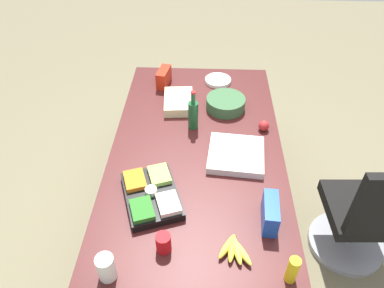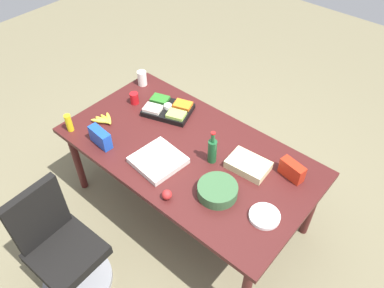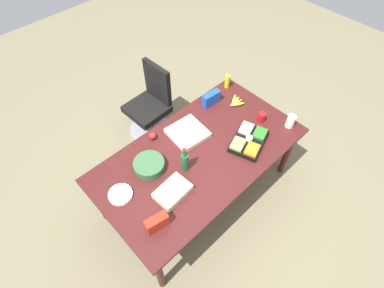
% 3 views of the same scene
% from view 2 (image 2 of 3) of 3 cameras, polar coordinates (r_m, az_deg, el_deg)
% --- Properties ---
extents(ground_plane, '(10.00, 10.00, 0.00)m').
position_cam_2_polar(ground_plane, '(3.71, -0.59, -9.54)').
color(ground_plane, '#726B4E').
extents(conference_table, '(2.14, 1.16, 0.79)m').
position_cam_2_polar(conference_table, '(3.16, -0.69, -1.77)').
color(conference_table, '#441817').
rests_on(conference_table, ground).
extents(office_chair, '(0.56, 0.56, 1.00)m').
position_cam_2_polar(office_chair, '(3.15, -18.94, -15.42)').
color(office_chair, gray).
rests_on(office_chair, ground).
extents(wine_bottle, '(0.08, 0.08, 0.31)m').
position_cam_2_polar(wine_bottle, '(2.94, 3.10, -0.96)').
color(wine_bottle, '#1A522B').
rests_on(wine_bottle, conference_table).
extents(red_solo_cup, '(0.08, 0.08, 0.11)m').
position_cam_2_polar(red_solo_cup, '(3.58, -8.76, 6.89)').
color(red_solo_cup, red).
rests_on(red_solo_cup, conference_table).
extents(apple_red, '(0.08, 0.08, 0.08)m').
position_cam_2_polar(apple_red, '(2.75, -3.84, -7.70)').
color(apple_red, '#AE2424').
rests_on(apple_red, conference_table).
extents(chip_bag_red, '(0.21, 0.12, 0.14)m').
position_cam_2_polar(chip_bag_red, '(2.95, 14.96, -3.85)').
color(chip_bag_red, red).
rests_on(chip_bag_red, conference_table).
extents(salad_bowl, '(0.33, 0.33, 0.09)m').
position_cam_2_polar(salad_bowl, '(2.77, 3.89, -7.05)').
color(salad_bowl, '#365E37').
rests_on(salad_bowl, conference_table).
extents(pizza_box, '(0.39, 0.39, 0.05)m').
position_cam_2_polar(pizza_box, '(3.00, -5.16, -2.49)').
color(pizza_box, silver).
rests_on(pizza_box, conference_table).
extents(banana_bunch, '(0.20, 0.19, 0.04)m').
position_cam_2_polar(banana_bunch, '(3.44, -13.20, 3.62)').
color(banana_bunch, yellow).
rests_on(banana_bunch, conference_table).
extents(paper_plate_stack, '(0.26, 0.26, 0.03)m').
position_cam_2_polar(paper_plate_stack, '(2.71, 10.96, -10.72)').
color(paper_plate_stack, white).
rests_on(paper_plate_stack, conference_table).
extents(veggie_tray, '(0.49, 0.42, 0.09)m').
position_cam_2_polar(veggie_tray, '(3.45, -3.66, 5.32)').
color(veggie_tray, black).
rests_on(veggie_tray, conference_table).
extents(chip_bag_blue, '(0.23, 0.10, 0.15)m').
position_cam_2_polar(chip_bag_blue, '(3.19, -13.76, 1.00)').
color(chip_bag_blue, blue).
rests_on(chip_bag_blue, conference_table).
extents(mayo_jar, '(0.11, 0.11, 0.15)m').
position_cam_2_polar(mayo_jar, '(3.81, -7.59, 9.89)').
color(mayo_jar, white).
rests_on(mayo_jar, conference_table).
extents(mustard_bottle, '(0.07, 0.07, 0.17)m').
position_cam_2_polar(mustard_bottle, '(3.40, -18.21, 3.07)').
color(mustard_bottle, yellow).
rests_on(mustard_bottle, conference_table).
extents(sheet_cake, '(0.34, 0.24, 0.07)m').
position_cam_2_polar(sheet_cake, '(2.97, 8.54, -3.16)').
color(sheet_cake, beige).
rests_on(sheet_cake, conference_table).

